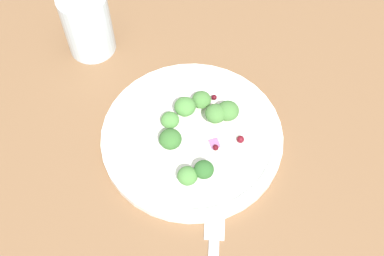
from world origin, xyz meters
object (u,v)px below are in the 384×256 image
at_px(water_glass, 87,24).
at_px(plate, 192,135).
at_px(broccoli_floret_0, 170,139).
at_px(broccoli_floret_2, 204,170).
at_px(broccoli_floret_1, 216,114).

bearing_deg(water_glass, plate, 33.83).
relative_size(broccoli_floret_0, broccoli_floret_2, 1.17).
bearing_deg(plate, broccoli_floret_0, -62.43).
relative_size(plate, water_glass, 2.44).
relative_size(plate, broccoli_floret_1, 8.57).
xyz_separation_m(broccoli_floret_2, water_glass, (-0.25, -0.13, 0.02)).
relative_size(plate, broccoli_floret_2, 9.60).
relative_size(broccoli_floret_1, water_glass, 0.28).
bearing_deg(broccoli_floret_0, plate, 117.57).
height_order(broccoli_floret_1, water_glass, water_glass).
xyz_separation_m(broccoli_floret_0, broccoli_floret_1, (-0.03, 0.06, 0.00)).
distance_m(plate, water_glass, 0.22).
xyz_separation_m(plate, broccoli_floret_0, (0.02, -0.03, 0.02)).
height_order(plate, water_glass, water_glass).
height_order(broccoli_floret_1, broccoli_floret_2, broccoli_floret_1).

